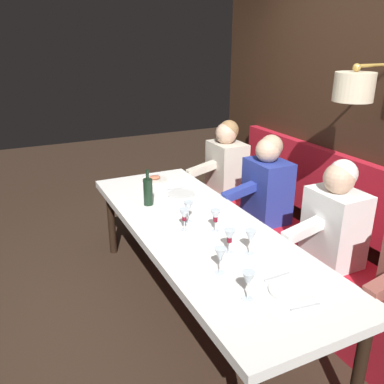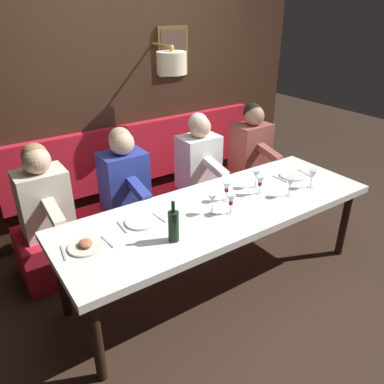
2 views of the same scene
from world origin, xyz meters
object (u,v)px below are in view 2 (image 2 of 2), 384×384
(diner_near, at_px, (199,155))
(wine_glass_4, at_px, (312,175))
(wine_bottle, at_px, (174,226))
(wine_glass_2, at_px, (256,175))
(wine_glass_5, at_px, (260,181))
(diner_nearest, at_px, (251,141))
(diner_far, at_px, (43,194))
(diner_middle, at_px, (124,173))
(wine_glass_1, at_px, (290,183))
(wine_glass_0, at_px, (212,200))
(wine_glass_3, at_px, (231,200))
(wine_glass_6, at_px, (227,188))
(dining_table, at_px, (220,213))

(diner_near, bearing_deg, wine_glass_4, -155.94)
(wine_glass_4, distance_m, wine_bottle, 1.44)
(wine_glass_2, distance_m, wine_glass_5, 0.13)
(diner_nearest, relative_size, diner_far, 1.00)
(wine_bottle, bearing_deg, diner_middle, -7.19)
(diner_nearest, relative_size, wine_glass_1, 4.82)
(diner_nearest, distance_m, diner_far, 2.27)
(wine_glass_1, bearing_deg, wine_glass_0, 79.40)
(diner_far, xyz_separation_m, wine_glass_3, (-1.01, -1.15, 0.04))
(wine_glass_0, relative_size, wine_glass_1, 1.00)
(diner_nearest, distance_m, diner_near, 0.72)
(diner_middle, relative_size, wine_glass_2, 4.82)
(wine_glass_2, relative_size, wine_bottle, 0.55)
(diner_near, bearing_deg, wine_glass_6, 159.78)
(wine_glass_6, bearing_deg, dining_table, 119.60)
(dining_table, xyz_separation_m, wine_glass_5, (-0.01, -0.42, 0.18))
(diner_nearest, distance_m, wine_glass_2, 1.01)
(wine_glass_4, bearing_deg, wine_glass_6, 73.35)
(wine_bottle, bearing_deg, wine_glass_3, -83.18)
(diner_middle, xyz_separation_m, wine_glass_4, (-1.05, -1.30, 0.04))
(dining_table, height_order, diner_middle, diner_middle)
(wine_glass_5, bearing_deg, dining_table, 89.28)
(diner_nearest, height_order, wine_glass_3, diner_nearest)
(diner_near, relative_size, wine_bottle, 2.64)
(wine_glass_3, height_order, wine_bottle, wine_bottle)
(wine_glass_0, height_order, wine_glass_4, same)
(diner_near, distance_m, diner_middle, 0.83)
(dining_table, xyz_separation_m, diner_nearest, (0.88, -1.13, 0.14))
(wine_glass_3, bearing_deg, wine_glass_2, -63.85)
(diner_middle, relative_size, wine_glass_3, 4.82)
(diner_nearest, xyz_separation_m, wine_glass_3, (-1.01, 1.13, 0.04))
(wine_bottle, bearing_deg, dining_table, -70.92)
(diner_middle, xyz_separation_m, wine_glass_0, (-0.92, -0.31, 0.04))
(dining_table, xyz_separation_m, wine_glass_4, (-0.17, -0.88, 0.18))
(diner_middle, bearing_deg, wine_glass_2, -130.58)
(diner_near, bearing_deg, diner_middle, 90.00)
(diner_near, height_order, wine_bottle, diner_near)
(diner_middle, height_order, wine_glass_1, diner_middle)
(diner_far, bearing_deg, wine_glass_4, -117.42)
(diner_middle, bearing_deg, wine_bottle, 172.81)
(diner_middle, bearing_deg, wine_glass_4, -128.86)
(wine_glass_6, bearing_deg, wine_bottle, 110.94)
(diner_near, distance_m, wine_bottle, 1.45)
(diner_middle, bearing_deg, dining_table, -154.45)
(dining_table, height_order, diner_near, diner_near)
(wine_glass_0, height_order, wine_glass_6, same)
(dining_table, height_order, wine_glass_5, wine_glass_5)
(wine_glass_2, distance_m, wine_glass_6, 0.37)
(dining_table, relative_size, wine_glass_0, 16.17)
(wine_glass_1, height_order, wine_bottle, wine_bottle)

